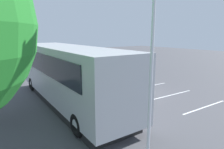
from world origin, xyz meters
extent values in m
plane|color=#4C4C51|center=(0.00, 0.00, 0.00)|extent=(80.00, 80.00, 0.00)
cube|color=#B7BABF|center=(0.33, 4.05, 1.85)|extent=(10.84, 2.72, 2.80)
cube|color=black|center=(5.67, 3.93, 2.41)|extent=(0.10, 2.10, 1.23)
cube|color=black|center=(0.30, 2.78, 2.41)|extent=(9.06, 0.23, 1.01)
cube|color=black|center=(0.35, 5.32, 2.41)|extent=(9.06, 0.23, 1.01)
cube|color=#1959B2|center=(0.30, 2.78, 1.29)|extent=(9.50, 0.23, 0.28)
cube|color=black|center=(0.33, 4.05, 0.23)|extent=(9.97, 2.51, 0.45)
torus|color=black|center=(4.08, 2.84, 0.50)|extent=(1.01, 0.34, 1.00)
torus|color=black|center=(4.13, 5.10, 0.50)|extent=(1.01, 0.34, 1.00)
torus|color=black|center=(-3.47, 2.99, 0.50)|extent=(1.01, 0.34, 1.00)
torus|color=black|center=(-3.43, 5.25, 0.50)|extent=(1.01, 0.34, 1.00)
cylinder|color=black|center=(-0.40, 1.61, 0.46)|extent=(0.14, 0.14, 0.75)
cube|color=black|center=(-0.41, 1.57, 0.05)|extent=(0.16, 0.28, 0.10)
cylinder|color=black|center=(-0.56, 1.65, 0.46)|extent=(0.14, 0.14, 0.75)
cube|color=black|center=(-0.56, 1.61, 0.05)|extent=(0.16, 0.28, 0.10)
cube|color=maroon|center=(-0.48, 1.63, 1.14)|extent=(0.44, 0.36, 0.62)
cylinder|color=maroon|center=(-0.24, 1.57, 1.16)|extent=(0.11, 0.11, 0.59)
sphere|color=tan|center=(-0.24, 1.57, 0.86)|extent=(0.11, 0.11, 0.09)
cylinder|color=maroon|center=(-0.71, 1.68, 1.16)|extent=(0.11, 0.11, 0.59)
sphere|color=tan|center=(-0.71, 1.68, 0.86)|extent=(0.11, 0.11, 0.09)
sphere|color=tan|center=(-0.48, 1.63, 1.59)|extent=(0.27, 0.27, 0.22)
cylinder|color=black|center=(0.34, 1.51, 0.47)|extent=(0.15, 0.15, 0.77)
cube|color=black|center=(0.33, 1.47, 0.05)|extent=(0.16, 0.28, 0.10)
cylinder|color=black|center=(0.18, 1.55, 0.47)|extent=(0.15, 0.15, 0.77)
cube|color=black|center=(0.17, 1.51, 0.05)|extent=(0.16, 0.28, 0.10)
cube|color=black|center=(0.26, 1.53, 1.18)|extent=(0.44, 0.37, 0.64)
cylinder|color=black|center=(0.49, 1.47, 1.20)|extent=(0.11, 0.11, 0.61)
sphere|color=tan|center=(0.49, 1.47, 0.89)|extent=(0.11, 0.11, 0.09)
cylinder|color=black|center=(0.03, 1.59, 1.20)|extent=(0.11, 0.11, 0.61)
sphere|color=tan|center=(0.03, 1.59, 0.89)|extent=(0.11, 0.11, 0.09)
sphere|color=tan|center=(0.26, 1.53, 1.64)|extent=(0.28, 0.28, 0.23)
cylinder|color=black|center=(1.54, 1.46, 0.47)|extent=(0.13, 0.13, 0.78)
cube|color=black|center=(1.53, 1.42, 0.05)|extent=(0.13, 0.27, 0.10)
cylinder|color=black|center=(1.38, 1.48, 0.47)|extent=(0.13, 0.13, 0.78)
cube|color=black|center=(1.38, 1.44, 0.05)|extent=(0.13, 0.27, 0.10)
cube|color=#3F594C|center=(1.46, 1.47, 1.19)|extent=(0.41, 0.32, 0.65)
cylinder|color=#3F594C|center=(1.70, 1.44, 1.20)|extent=(0.10, 0.10, 0.62)
sphere|color=tan|center=(1.70, 1.44, 0.90)|extent=(0.10, 0.10, 0.09)
cylinder|color=#3F594C|center=(1.22, 1.49, 1.20)|extent=(0.10, 0.10, 0.62)
sphere|color=tan|center=(1.22, 1.49, 0.90)|extent=(0.10, 0.10, 0.09)
sphere|color=tan|center=(1.46, 1.47, 1.65)|extent=(0.26, 0.26, 0.23)
cylinder|color=#473823|center=(2.41, 1.74, 0.48)|extent=(0.13, 0.13, 0.78)
cube|color=black|center=(2.41, 1.70, 0.05)|extent=(0.12, 0.27, 0.10)
cylinder|color=#473823|center=(2.25, 1.73, 0.48)|extent=(0.13, 0.13, 0.78)
cube|color=black|center=(2.25, 1.69, 0.05)|extent=(0.12, 0.27, 0.10)
cube|color=black|center=(2.33, 1.73, 1.20)|extent=(0.40, 0.31, 0.65)
cylinder|color=black|center=(2.57, 1.75, 1.21)|extent=(0.10, 0.10, 0.62)
sphere|color=tan|center=(2.57, 1.75, 0.90)|extent=(0.10, 0.10, 0.09)
cylinder|color=black|center=(2.09, 1.72, 1.21)|extent=(0.10, 0.10, 0.62)
sphere|color=tan|center=(2.09, 1.72, 0.90)|extent=(0.10, 0.10, 0.09)
sphere|color=tan|center=(2.33, 1.73, 1.66)|extent=(0.25, 0.25, 0.24)
torus|color=black|center=(-0.24, 2.16, 0.30)|extent=(0.60, 0.14, 0.60)
cylinder|color=silver|center=(-0.24, 2.16, 0.30)|extent=(0.12, 0.10, 0.12)
torus|color=black|center=(-1.69, 2.13, 0.30)|extent=(0.60, 0.14, 0.60)
cylinder|color=silver|center=(-1.69, 2.13, 0.30)|extent=(0.12, 0.12, 0.12)
cylinder|color=silver|center=(-0.29, 2.16, 0.65)|extent=(0.32, 0.06, 0.67)
cube|color=#0C19B2|center=(-0.89, 2.15, 0.63)|extent=(0.85, 0.30, 0.36)
cube|color=black|center=(-1.37, 2.14, 0.68)|extent=(0.53, 0.23, 0.20)
cylinder|color=silver|center=(-1.26, 2.28, 0.42)|extent=(0.45, 0.09, 0.08)
cylinder|color=black|center=(-0.34, 2.16, 0.95)|extent=(0.05, 0.58, 0.04)
torus|color=black|center=(2.21, -1.52, 0.30)|extent=(0.61, 0.27, 0.60)
cylinder|color=silver|center=(2.21, -1.52, 0.30)|extent=(0.14, 0.13, 0.12)
torus|color=black|center=(3.62, -1.18, 0.30)|extent=(0.61, 0.27, 0.60)
cylinder|color=silver|center=(3.62, -1.18, 0.30)|extent=(0.15, 0.15, 0.12)
cylinder|color=silver|center=(2.26, -1.51, 0.65)|extent=(0.32, 0.13, 0.67)
cube|color=#0C19B2|center=(2.85, -1.37, 0.63)|extent=(0.88, 0.47, 0.36)
cube|color=black|center=(3.31, -1.26, 0.68)|extent=(0.56, 0.34, 0.20)
cylinder|color=silver|center=(3.23, -1.42, 0.42)|extent=(0.46, 0.18, 0.08)
cylinder|color=black|center=(2.31, -1.50, 0.95)|extent=(0.17, 0.57, 0.04)
cube|color=black|center=(2.92, -1.35, 0.92)|extent=(0.62, 0.46, 0.51)
sphere|color=black|center=(2.52, -1.45, 1.10)|extent=(0.31, 0.31, 0.26)
cylinder|color=black|center=(2.59, -1.25, 0.92)|extent=(0.43, 0.19, 0.33)
cylinder|color=black|center=(3.04, -1.14, 0.60)|extent=(0.12, 0.12, 0.40)
cylinder|color=black|center=(2.68, -1.60, 0.92)|extent=(0.43, 0.19, 0.33)
cylinder|color=black|center=(3.13, -1.49, 0.60)|extent=(0.12, 0.12, 0.40)
cylinder|color=silver|center=(-6.66, 4.81, 2.95)|extent=(0.08, 0.08, 5.90)
cube|color=white|center=(-4.61, -1.76, 0.00)|extent=(0.27, 3.73, 0.01)
cube|color=white|center=(-2.16, -1.76, 0.00)|extent=(0.30, 4.37, 0.01)
cube|color=white|center=(0.29, -1.76, 0.00)|extent=(0.32, 4.93, 0.01)
cube|color=white|center=(2.73, -1.76, 0.00)|extent=(0.29, 4.12, 0.01)
cube|color=white|center=(5.18, -1.76, 0.00)|extent=(0.33, 4.99, 0.01)
camera|label=1|loc=(-9.76, 8.15, 3.89)|focal=30.97mm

